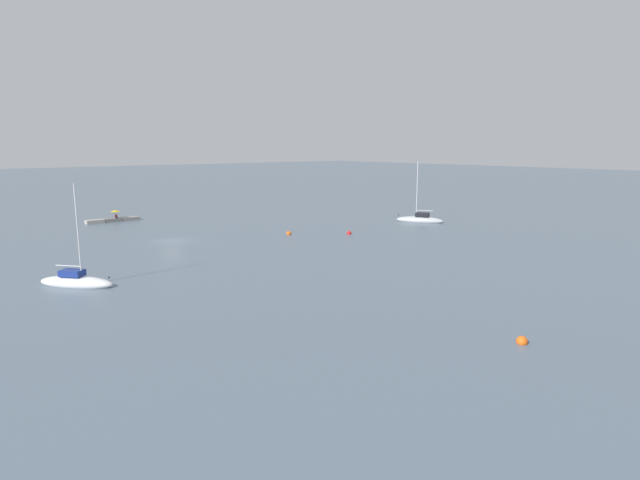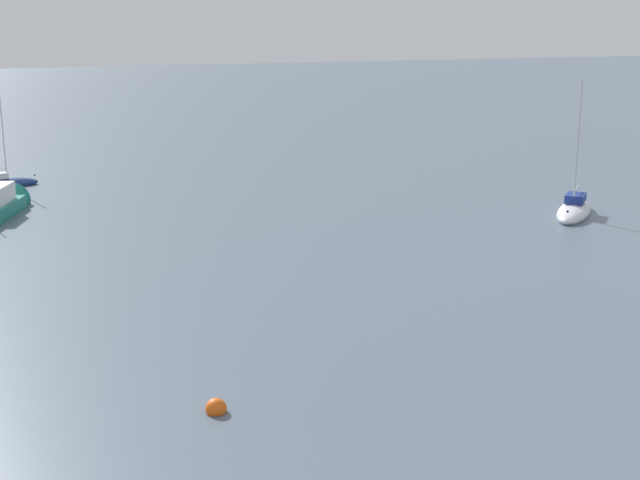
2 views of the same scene
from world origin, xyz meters
The scene contains 3 objects.
sailboat_navy_far centered at (42.61, 45.73, 0.27)m, with size 1.98×5.56×7.31m.
sailboat_white_outer centered at (14.91, 14.48, 0.33)m, with size 5.74×6.45×8.97m.
mooring_buoy_near centered at (-1.97, 45.37, 0.12)m, with size 0.68×0.68×0.68m.
Camera 2 is at (-25.62, 54.00, 11.73)m, focal length 48.39 mm.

